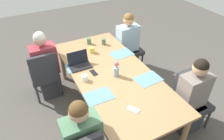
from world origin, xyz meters
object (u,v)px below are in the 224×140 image
Objects in this scene: coffee_mug_near_right at (85,78)px; flower_vase at (116,68)px; phone_silver at (133,110)px; dining_table at (112,76)px; phone_black at (94,73)px; chair_near_left_near at (190,97)px; coffee_mug_centre_right at (89,41)px; person_near_left_near at (191,100)px; coffee_mug_centre_left at (104,42)px; person_far_right_near at (46,68)px; person_near_left_mid at (127,46)px; chair_near_left_mid at (128,45)px; coffee_mug_near_left at (92,50)px; laptop_far_right_near at (79,63)px; chair_far_right_near at (44,73)px.

flower_vase is at bearing -102.85° from coffee_mug_near_right.
dining_table is at bearing -38.61° from phone_silver.
flower_vase is 0.36m from phone_black.
phone_silver is (-0.77, -0.31, -0.04)m from coffee_mug_near_right.
chair_near_left_near is 1.90m from coffee_mug_centre_right.
chair_near_left_near is at bearing -153.33° from coffee_mug_centre_right.
chair_near_left_near is 1.51m from coffee_mug_near_right.
coffee_mug_centre_left is (1.62, 0.56, 0.26)m from person_near_left_near.
flower_vase is (0.72, 0.79, 0.33)m from person_near_left_near.
person_far_right_near is 7.97× the size of phone_black.
person_near_left_mid is (1.67, 0.03, 0.00)m from person_near_left_near.
chair_near_left_mid is 1.64m from person_far_right_near.
chair_near_left_mid is 9.27× the size of coffee_mug_near_left.
person_far_right_near reaches higher than coffee_mug_near_right.
laptop_far_right_near is 0.29m from phone_black.
person_near_left_near is at bearing -123.71° from phone_silver.
chair_far_right_near is at bearing 95.80° from chair_near_left_mid.
coffee_mug_centre_left reaches higher than coffee_mug_near_right.
coffee_mug_near_left is at bearing 30.26° from person_near_left_near.
person_near_left_near is 1.33× the size of chair_near_left_mid.
coffee_mug_near_left is (-0.29, 0.88, 0.28)m from chair_near_left_mid.
phone_black is (0.21, 0.26, -0.12)m from flower_vase.
laptop_far_right_near is (0.38, 0.36, 0.11)m from dining_table.
person_near_left_mid is 0.59m from coffee_mug_centre_left.
person_near_left_near reaches higher than coffee_mug_near_left.
laptop_far_right_near reaches higher than coffee_mug_centre_right.
dining_table is 2.00× the size of person_far_right_near.
coffee_mug_centre_left is (-0.03, -1.05, 0.26)m from person_far_right_near.
person_near_left_mid is at bearing -57.55° from phone_black.
flower_vase is at bearing -134.19° from chair_far_right_near.
person_near_left_near is 1.75m from chair_near_left_mid.
chair_far_right_near is 0.87m from coffee_mug_near_left.
coffee_mug_near_left is 0.34m from coffee_mug_centre_left.
chair_near_left_mid is at bearing -86.58° from person_far_right_near.
coffee_mug_near_left is at bearing 33.35° from chair_near_left_near.
coffee_mug_centre_right is (0.18, -0.88, 0.29)m from chair_far_right_near.
coffee_mug_near_right is 0.81× the size of coffee_mug_centre_right.
flower_vase is at bearing -174.86° from coffee_mug_near_left.
coffee_mug_centre_left is at bearing 19.00° from person_near_left_near.
coffee_mug_near_left reaches higher than phone_black.
coffee_mug_near_left is 0.93× the size of coffee_mug_centre_left.
coffee_mug_centre_right reaches higher than coffee_mug_near_left.
coffee_mug_near_left is at bearing -33.22° from phone_silver.
chair_far_right_near is 6.00× the size of phone_black.
person_near_left_mid is 3.73× the size of laptop_far_right_near.
person_near_left_mid is (-0.07, 0.06, 0.03)m from chair_near_left_mid.
person_near_left_mid reaches higher than coffee_mug_near_left.
chair_far_right_near is 6.00× the size of phone_silver.
chair_near_left_mid reaches higher than coffee_mug_centre_left.
person_near_left_near is at bearing -149.74° from coffee_mug_near_left.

